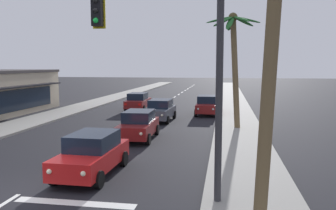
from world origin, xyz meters
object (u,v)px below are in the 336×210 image
(palm_right_second, at_px, (234,49))
(sedan_third_in_queue, at_px, (139,125))
(sedan_fifth_in_queue, at_px, (160,110))
(sedan_parked_nearest_kerb, at_px, (207,105))
(traffic_signal_mast, at_px, (101,35))
(sedan_oncoming_far, at_px, (138,101))
(sedan_lead_at_stop_bar, at_px, (92,154))

(palm_right_second, bearing_deg, sedan_third_in_queue, -143.71)
(sedan_fifth_in_queue, relative_size, sedan_parked_nearest_kerb, 1.01)
(traffic_signal_mast, bearing_deg, palm_right_second, 71.58)
(palm_right_second, bearing_deg, sedan_oncoming_far, 134.88)
(sedan_parked_nearest_kerb, height_order, palm_right_second, palm_right_second)
(sedan_fifth_in_queue, bearing_deg, traffic_signal_mast, -85.97)
(sedan_lead_at_stop_bar, xyz_separation_m, sedan_oncoming_far, (-3.18, 19.89, 0.00))
(sedan_oncoming_far, distance_m, sedan_parked_nearest_kerb, 7.09)
(sedan_fifth_in_queue, relative_size, palm_right_second, 0.57)
(sedan_parked_nearest_kerb, bearing_deg, traffic_signal_mast, -96.48)
(sedan_fifth_in_queue, bearing_deg, sedan_third_in_queue, -90.21)
(sedan_fifth_in_queue, relative_size, sedan_oncoming_far, 1.01)
(traffic_signal_mast, distance_m, sedan_lead_at_stop_bar, 5.19)
(sedan_parked_nearest_kerb, xyz_separation_m, palm_right_second, (2.11, -6.91, 4.61))
(sedan_third_in_queue, distance_m, palm_right_second, 8.29)
(traffic_signal_mast, xyz_separation_m, sedan_lead_at_stop_bar, (-1.32, 2.28, -4.47))
(sedan_oncoming_far, bearing_deg, palm_right_second, -45.12)
(sedan_fifth_in_queue, distance_m, sedan_oncoming_far, 7.03)
(sedan_lead_at_stop_bar, relative_size, sedan_oncoming_far, 1.00)
(sedan_oncoming_far, bearing_deg, sedan_parked_nearest_kerb, -16.68)
(sedan_fifth_in_queue, xyz_separation_m, sedan_oncoming_far, (-3.38, 6.16, 0.00))
(sedan_parked_nearest_kerb, bearing_deg, sedan_lead_at_stop_bar, -101.43)
(sedan_third_in_queue, height_order, palm_right_second, palm_right_second)
(traffic_signal_mast, relative_size, palm_right_second, 1.54)
(sedan_lead_at_stop_bar, distance_m, palm_right_second, 13.18)
(sedan_third_in_queue, distance_m, sedan_parked_nearest_kerb, 11.52)
(traffic_signal_mast, bearing_deg, sedan_fifth_in_queue, 94.03)
(sedan_third_in_queue, xyz_separation_m, sedan_parked_nearest_kerb, (3.44, 10.99, 0.00))
(sedan_lead_at_stop_bar, relative_size, palm_right_second, 0.57)
(traffic_signal_mast, height_order, sedan_fifth_in_queue, traffic_signal_mast)
(sedan_lead_at_stop_bar, xyz_separation_m, sedan_fifth_in_queue, (0.19, 13.72, 0.00))
(sedan_lead_at_stop_bar, bearing_deg, sedan_oncoming_far, 99.10)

